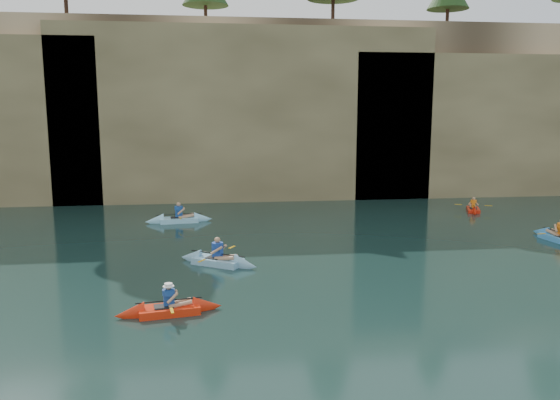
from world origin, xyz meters
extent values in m
plane|color=black|center=(0.00, 0.00, 0.00)|extent=(160.00, 160.00, 0.00)
cube|color=tan|center=(0.00, 30.00, 6.00)|extent=(70.00, 16.00, 12.00)
cube|color=#9A8B5D|center=(2.00, 22.60, 5.70)|extent=(24.00, 2.40, 11.40)
cube|color=#9A8B5D|center=(22.00, 22.60, 4.92)|extent=(26.00, 2.40, 9.84)
cube|color=black|center=(-4.00, 21.95, 1.60)|extent=(3.50, 1.00, 3.20)
cube|color=black|center=(10.00, 21.95, 2.25)|extent=(5.00, 1.00, 4.50)
cube|color=red|center=(-1.57, 2.34, 0.13)|extent=(2.45, 1.12, 0.27)
cone|color=red|center=(-0.47, 2.53, 0.13)|extent=(0.94, 0.84, 0.71)
cone|color=red|center=(-2.67, 2.15, 0.13)|extent=(0.94, 0.84, 0.71)
cube|color=black|center=(-1.72, 2.32, 0.24)|extent=(0.62, 0.53, 0.04)
cube|color=#1A4292|center=(-1.57, 2.34, 0.50)|extent=(0.33, 0.25, 0.45)
sphere|color=tan|center=(-1.57, 2.34, 0.82)|extent=(0.19, 0.19, 0.19)
cylinder|color=black|center=(-1.57, 2.34, 0.41)|extent=(1.86, 0.35, 0.04)
cube|color=gold|center=(-1.71, 3.17, 0.41)|extent=(0.15, 0.43, 0.02)
cube|color=gold|center=(-1.43, 1.51, 0.41)|extent=(0.15, 0.43, 0.02)
cylinder|color=white|center=(-1.57, 2.34, 0.86)|extent=(0.32, 0.32, 0.09)
cube|color=#80B6D6|center=(-0.12, 7.30, 0.15)|extent=(2.64, 2.09, 0.29)
cone|color=#80B6D6|center=(0.91, 6.65, 0.15)|extent=(1.20, 1.17, 0.80)
cone|color=#80B6D6|center=(-1.15, 7.95, 0.15)|extent=(1.20, 1.17, 0.80)
cube|color=black|center=(-0.25, 7.38, 0.26)|extent=(0.73, 0.72, 0.04)
cube|color=#1B3E98|center=(-0.12, 7.30, 0.58)|extent=(0.43, 0.39, 0.54)
sphere|color=tan|center=(-0.12, 7.30, 0.96)|extent=(0.23, 0.23, 0.23)
cylinder|color=black|center=(-0.12, 7.30, 0.43)|extent=(2.03, 1.30, 0.04)
cube|color=gold|center=(0.46, 8.22, 0.43)|extent=(0.29, 0.40, 0.02)
cube|color=gold|center=(-0.70, 6.38, 0.43)|extent=(0.29, 0.40, 0.02)
cube|color=red|center=(14.78, 16.64, 0.12)|extent=(1.41, 2.27, 0.23)
cone|color=red|center=(15.15, 17.60, 0.12)|extent=(0.87, 0.95, 0.63)
cone|color=red|center=(14.40, 15.69, 0.12)|extent=(0.87, 0.95, 0.63)
cube|color=black|center=(14.72, 16.50, 0.20)|extent=(0.57, 0.66, 0.04)
cube|color=orange|center=(14.78, 16.64, 0.44)|extent=(0.28, 0.33, 0.42)
sphere|color=tan|center=(14.78, 16.64, 0.75)|extent=(0.18, 0.18, 0.18)
cylinder|color=black|center=(14.78, 16.64, 0.37)|extent=(0.72, 1.75, 0.04)
cube|color=gold|center=(14.00, 16.95, 0.37)|extent=(0.42, 0.23, 0.02)
cube|color=gold|center=(15.55, 16.34, 0.37)|extent=(0.42, 0.23, 0.02)
cube|color=#98DFFF|center=(-2.04, 15.54, 0.15)|extent=(2.76, 1.16, 0.29)
cone|color=#98DFFF|center=(-0.79, 15.69, 0.15)|extent=(1.04, 0.91, 0.80)
cone|color=#98DFFF|center=(-3.30, 15.38, 0.15)|extent=(1.04, 0.91, 0.80)
cube|color=black|center=(-2.19, 15.52, 0.26)|extent=(0.61, 0.56, 0.04)
cube|color=#1B4897|center=(-2.04, 15.54, 0.57)|extent=(0.39, 0.28, 0.53)
sphere|color=tan|center=(-2.04, 15.54, 0.96)|extent=(0.22, 0.22, 0.22)
cylinder|color=black|center=(-2.04, 15.54, 0.43)|extent=(2.35, 0.33, 0.04)
cube|color=gold|center=(-2.18, 16.61, 0.43)|extent=(0.13, 0.43, 0.02)
cube|color=gold|center=(-1.91, 14.46, 0.43)|extent=(0.13, 0.43, 0.02)
cone|color=#469FEE|center=(15.01, 10.40, 0.14)|extent=(0.90, 1.08, 0.78)
cube|color=gold|center=(14.12, 8.96, 0.43)|extent=(0.43, 0.13, 0.02)
camera|label=1|loc=(-0.25, -12.94, 5.81)|focal=35.00mm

